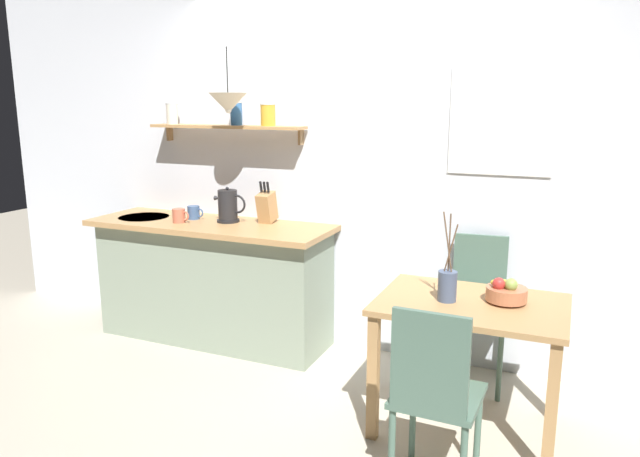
{
  "coord_description": "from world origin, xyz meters",
  "views": [
    {
      "loc": [
        1.43,
        -3.29,
        1.79
      ],
      "look_at": [
        -0.1,
        0.25,
        0.95
      ],
      "focal_mm": 33.4,
      "sensor_mm": 36.0,
      "label": 1
    }
  ],
  "objects_px": {
    "dining_chair_far": "(477,303)",
    "knife_block": "(267,207)",
    "electric_kettle": "(228,206)",
    "coffee_mug_by_sink": "(179,216)",
    "pendant_lamp": "(228,103)",
    "dining_table": "(470,323)",
    "twig_vase": "(447,285)",
    "dining_chair_near": "(434,391)",
    "fruit_bowl": "(506,292)",
    "coffee_mug_spare": "(194,213)"
  },
  "relations": [
    {
      "from": "dining_chair_near",
      "to": "dining_chair_far",
      "type": "relative_size",
      "value": 0.98
    },
    {
      "from": "twig_vase",
      "to": "electric_kettle",
      "type": "distance_m",
      "value": 1.85
    },
    {
      "from": "dining_chair_near",
      "to": "twig_vase",
      "type": "xyz_separation_m",
      "value": [
        -0.08,
        0.61,
        0.31
      ]
    },
    {
      "from": "fruit_bowl",
      "to": "electric_kettle",
      "type": "xyz_separation_m",
      "value": [
        -2.03,
        0.52,
        0.23
      ]
    },
    {
      "from": "dining_table",
      "to": "coffee_mug_by_sink",
      "type": "relative_size",
      "value": 7.31
    },
    {
      "from": "coffee_mug_by_sink",
      "to": "coffee_mug_spare",
      "type": "xyz_separation_m",
      "value": [
        0.02,
        0.15,
        -0.0
      ]
    },
    {
      "from": "dining_chair_far",
      "to": "knife_block",
      "type": "relative_size",
      "value": 3.05
    },
    {
      "from": "dining_chair_far",
      "to": "pendant_lamp",
      "type": "bearing_deg",
      "value": -174.64
    },
    {
      "from": "coffee_mug_by_sink",
      "to": "fruit_bowl",
      "type": "bearing_deg",
      "value": -8.62
    },
    {
      "from": "twig_vase",
      "to": "coffee_mug_spare",
      "type": "height_order",
      "value": "twig_vase"
    },
    {
      "from": "dining_chair_near",
      "to": "knife_block",
      "type": "height_order",
      "value": "knife_block"
    },
    {
      "from": "dining_table",
      "to": "dining_chair_far",
      "type": "height_order",
      "value": "dining_chair_far"
    },
    {
      "from": "knife_block",
      "to": "coffee_mug_spare",
      "type": "relative_size",
      "value": 2.33
    },
    {
      "from": "twig_vase",
      "to": "electric_kettle",
      "type": "xyz_separation_m",
      "value": [
        -1.73,
        0.61,
        0.2
      ]
    },
    {
      "from": "electric_kettle",
      "to": "pendant_lamp",
      "type": "bearing_deg",
      "value": -48.98
    },
    {
      "from": "coffee_mug_spare",
      "to": "pendant_lamp",
      "type": "xyz_separation_m",
      "value": [
        0.39,
        -0.1,
        0.81
      ]
    },
    {
      "from": "electric_kettle",
      "to": "coffee_mug_by_sink",
      "type": "relative_size",
      "value": 1.94
    },
    {
      "from": "dining_chair_near",
      "to": "coffee_mug_spare",
      "type": "relative_size",
      "value": 6.99
    },
    {
      "from": "fruit_bowl",
      "to": "twig_vase",
      "type": "bearing_deg",
      "value": -162.34
    },
    {
      "from": "dining_chair_near",
      "to": "pendant_lamp",
      "type": "relative_size",
      "value": 2.1
    },
    {
      "from": "dining_chair_near",
      "to": "coffee_mug_by_sink",
      "type": "relative_size",
      "value": 6.87
    },
    {
      "from": "dining_chair_far",
      "to": "knife_block",
      "type": "distance_m",
      "value": 1.61
    },
    {
      "from": "coffee_mug_by_sink",
      "to": "pendant_lamp",
      "type": "bearing_deg",
      "value": 7.56
    },
    {
      "from": "electric_kettle",
      "to": "dining_chair_far",
      "type": "bearing_deg",
      "value": 1.58
    },
    {
      "from": "fruit_bowl",
      "to": "coffee_mug_spare",
      "type": "xyz_separation_m",
      "value": [
        -2.32,
        0.51,
        0.17
      ]
    },
    {
      "from": "knife_block",
      "to": "fruit_bowl",
      "type": "bearing_deg",
      "value": -18.91
    },
    {
      "from": "dining_table",
      "to": "electric_kettle",
      "type": "xyz_separation_m",
      "value": [
        -1.86,
        0.58,
        0.41
      ]
    },
    {
      "from": "dining_table",
      "to": "twig_vase",
      "type": "distance_m",
      "value": 0.25
    },
    {
      "from": "fruit_bowl",
      "to": "pendant_lamp",
      "type": "height_order",
      "value": "pendant_lamp"
    },
    {
      "from": "knife_block",
      "to": "coffee_mug_by_sink",
      "type": "bearing_deg",
      "value": -157.62
    },
    {
      "from": "electric_kettle",
      "to": "knife_block",
      "type": "distance_m",
      "value": 0.29
    },
    {
      "from": "fruit_bowl",
      "to": "electric_kettle",
      "type": "distance_m",
      "value": 2.1
    },
    {
      "from": "knife_block",
      "to": "coffee_mug_spare",
      "type": "distance_m",
      "value": 0.58
    },
    {
      "from": "fruit_bowl",
      "to": "knife_block",
      "type": "distance_m",
      "value": 1.86
    },
    {
      "from": "knife_block",
      "to": "pendant_lamp",
      "type": "relative_size",
      "value": 0.7
    },
    {
      "from": "twig_vase",
      "to": "dining_chair_far",
      "type": "bearing_deg",
      "value": 84.03
    },
    {
      "from": "coffee_mug_by_sink",
      "to": "electric_kettle",
      "type": "bearing_deg",
      "value": 27.62
    },
    {
      "from": "dining_chair_far",
      "to": "coffee_mug_spare",
      "type": "xyz_separation_m",
      "value": [
        -2.1,
        -0.06,
        0.44
      ]
    },
    {
      "from": "electric_kettle",
      "to": "coffee_mug_spare",
      "type": "xyz_separation_m",
      "value": [
        -0.29,
        -0.01,
        -0.07
      ]
    },
    {
      "from": "electric_kettle",
      "to": "pendant_lamp",
      "type": "distance_m",
      "value": 0.75
    },
    {
      "from": "dining_table",
      "to": "fruit_bowl",
      "type": "xyz_separation_m",
      "value": [
        0.17,
        0.06,
        0.18
      ]
    },
    {
      "from": "twig_vase",
      "to": "electric_kettle",
      "type": "height_order",
      "value": "twig_vase"
    },
    {
      "from": "dining_chair_near",
      "to": "twig_vase",
      "type": "distance_m",
      "value": 0.69
    },
    {
      "from": "electric_kettle",
      "to": "pendant_lamp",
      "type": "relative_size",
      "value": 0.59
    },
    {
      "from": "fruit_bowl",
      "to": "electric_kettle",
      "type": "relative_size",
      "value": 0.82
    },
    {
      "from": "coffee_mug_by_sink",
      "to": "coffee_mug_spare",
      "type": "distance_m",
      "value": 0.15
    },
    {
      "from": "dining_chair_near",
      "to": "pendant_lamp",
      "type": "height_order",
      "value": "pendant_lamp"
    },
    {
      "from": "fruit_bowl",
      "to": "coffee_mug_by_sink",
      "type": "relative_size",
      "value": 1.59
    },
    {
      "from": "pendant_lamp",
      "to": "coffee_mug_spare",
      "type": "bearing_deg",
      "value": 166.21
    },
    {
      "from": "pendant_lamp",
      "to": "dining_table",
      "type": "bearing_deg",
      "value": -14.84
    }
  ]
}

